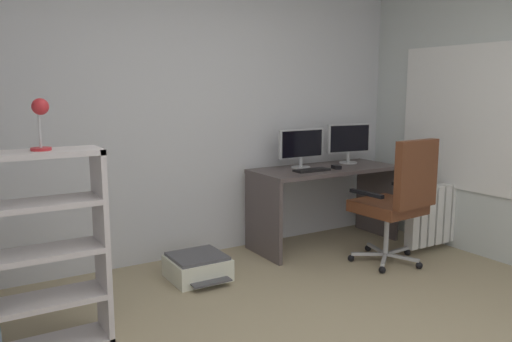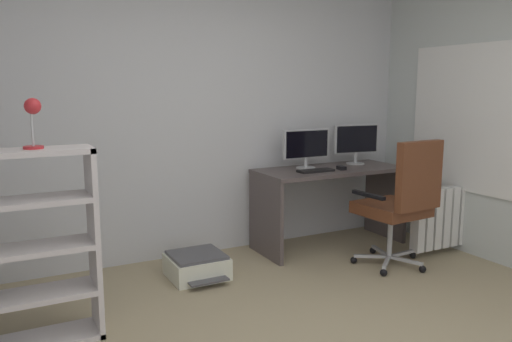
# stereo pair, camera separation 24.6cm
# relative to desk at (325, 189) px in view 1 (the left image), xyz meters

# --- Properties ---
(wall_back) EXTENTS (4.65, 0.10, 2.71)m
(wall_back) POSITION_rel_desk_xyz_m (-1.32, 0.42, 0.80)
(wall_back) COLOR silver
(wall_back) RESTS_ON ground
(window_pane) EXTENTS (0.01, 1.12, 1.23)m
(window_pane) POSITION_rel_desk_xyz_m (1.00, -0.67, 0.68)
(window_pane) COLOR white
(window_frame) EXTENTS (0.02, 1.20, 1.31)m
(window_frame) POSITION_rel_desk_xyz_m (0.99, -0.67, 0.68)
(window_frame) COLOR white
(desk) EXTENTS (1.43, 0.61, 0.76)m
(desk) POSITION_rel_desk_xyz_m (0.00, 0.00, 0.00)
(desk) COLOR #524846
(desk) RESTS_ON ground
(monitor_main) EXTENTS (0.49, 0.18, 0.37)m
(monitor_main) POSITION_rel_desk_xyz_m (-0.21, 0.10, 0.42)
(monitor_main) COLOR #B2B5B7
(monitor_main) RESTS_ON desk
(monitor_secondary) EXTENTS (0.48, 0.18, 0.39)m
(monitor_secondary) POSITION_rel_desk_xyz_m (0.37, 0.10, 0.44)
(monitor_secondary) COLOR #B2B5B7
(monitor_secondary) RESTS_ON desk
(keyboard) EXTENTS (0.34, 0.13, 0.02)m
(keyboard) POSITION_rel_desk_xyz_m (-0.24, -0.11, 0.21)
(keyboard) COLOR black
(keyboard) RESTS_ON desk
(computer_mouse) EXTENTS (0.08, 0.11, 0.03)m
(computer_mouse) POSITION_rel_desk_xyz_m (0.04, -0.12, 0.22)
(computer_mouse) COLOR black
(computer_mouse) RESTS_ON desk
(office_chair) EXTENTS (0.63, 0.65, 1.10)m
(office_chair) POSITION_rel_desk_xyz_m (0.15, -0.79, 0.04)
(office_chair) COLOR #B7BABC
(office_chair) RESTS_ON ground
(desk_lamp) EXTENTS (0.11, 0.11, 0.29)m
(desk_lamp) POSITION_rel_desk_xyz_m (-2.60, -0.76, 0.80)
(desk_lamp) COLOR red
(desk_lamp) RESTS_ON bookshelf
(printer) EXTENTS (0.44, 0.51, 0.20)m
(printer) POSITION_rel_desk_xyz_m (-1.43, -0.19, -0.46)
(printer) COLOR white
(printer) RESTS_ON ground
(radiator) EXTENTS (0.92, 0.10, 0.55)m
(radiator) POSITION_rel_desk_xyz_m (0.90, -0.67, -0.22)
(radiator) COLOR white
(radiator) RESTS_ON ground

